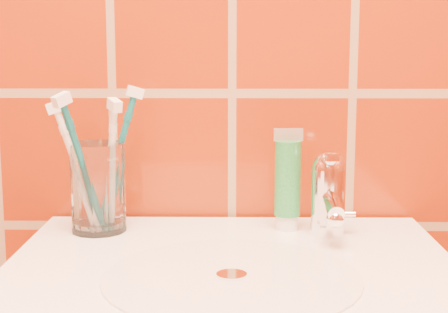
{
  "coord_description": "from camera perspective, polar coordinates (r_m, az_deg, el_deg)",
  "views": [
    {
      "loc": [
        0.0,
        0.15,
        1.12
      ],
      "look_at": [
        -0.01,
        1.08,
        0.96
      ],
      "focal_mm": 55.0,
      "sensor_mm": 36.0,
      "label": 1
    }
  ],
  "objects": [
    {
      "name": "faucet",
      "position": [
        0.97,
        8.69,
        -2.87
      ],
      "size": [
        0.05,
        0.11,
        0.12
      ],
      "color": "white",
      "rests_on": "pedestal_sink"
    },
    {
      "name": "toothbrush_2",
      "position": [
        0.97,
        -9.44,
        -0.91
      ],
      "size": [
        0.1,
        0.11,
        0.21
      ],
      "primitive_type": null,
      "rotation": [
        0.23,
        0.0,
        0.58
      ],
      "color": "silver",
      "rests_on": "glass_tumbler"
    },
    {
      "name": "toothbrush_1",
      "position": [
        0.96,
        -11.59,
        -0.83
      ],
      "size": [
        0.14,
        0.15,
        0.22
      ],
      "primitive_type": null,
      "rotation": [
        0.33,
        0.0,
        -0.69
      ],
      "color": "#0B5862",
      "rests_on": "glass_tumbler"
    },
    {
      "name": "toothbrush_0",
      "position": [
        1.0,
        -8.92,
        -0.22
      ],
      "size": [
        0.12,
        0.1,
        0.21
      ],
      "primitive_type": null,
      "rotation": [
        0.29,
        0.0,
        1.83
      ],
      "color": "#0D646F",
      "rests_on": "glass_tumbler"
    },
    {
      "name": "toothbrush_3",
      "position": [
        0.98,
        -12.06,
        -1.04
      ],
      "size": [
        0.1,
        0.09,
        0.2
      ],
      "primitive_type": null,
      "rotation": [
        0.3,
        0.0,
        -1.38
      ],
      "color": "white",
      "rests_on": "glass_tumbler"
    },
    {
      "name": "toothpaste_tube",
      "position": [
        0.99,
        5.31,
        -2.19
      ],
      "size": [
        0.04,
        0.04,
        0.15
      ],
      "rotation": [
        0.0,
        0.0,
        0.08
      ],
      "color": "white",
      "rests_on": "pedestal_sink"
    },
    {
      "name": "glass_tumbler",
      "position": [
        1.0,
        -10.45,
        -2.55
      ],
      "size": [
        0.1,
        0.1,
        0.13
      ],
      "primitive_type": "cylinder",
      "rotation": [
        0.0,
        0.0,
        -0.37
      ],
      "color": "white",
      "rests_on": "pedestal_sink"
    }
  ]
}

